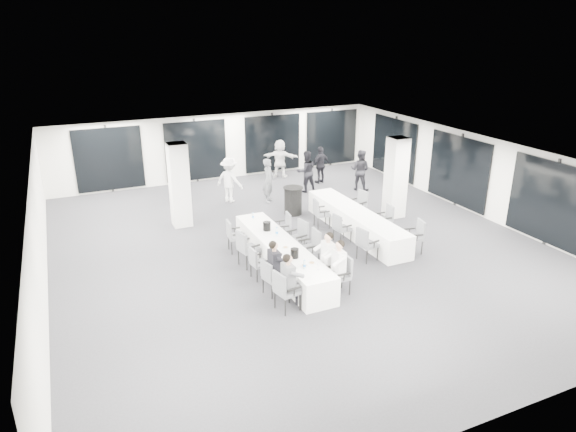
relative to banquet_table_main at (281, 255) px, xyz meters
name	(u,v)px	position (x,y,z in m)	size (l,w,h in m)	color
room	(308,189)	(1.94, 2.26, 1.01)	(14.04, 16.04, 2.84)	#26262B
column_left	(179,185)	(-1.74, 4.35, 1.02)	(0.60, 0.60, 2.80)	silver
column_right	(396,178)	(5.26, 2.15, 1.02)	(0.60, 0.60, 2.80)	silver
banquet_table_main	(281,255)	(0.00, 0.00, 0.00)	(0.90, 5.00, 0.75)	white
banquet_table_side	(356,222)	(3.21, 1.34, 0.00)	(0.90, 5.00, 0.75)	white
cocktail_table	(293,201)	(2.11, 3.77, 0.13)	(0.71, 0.71, 0.99)	black
chair_main_left_near	(284,289)	(-0.84, -2.11, 0.20)	(0.61, 0.64, 1.02)	#4A4C50
chair_main_left_second	(271,276)	(-0.83, -1.28, 0.15)	(0.55, 0.58, 0.92)	#4A4C50
chair_main_left_mid	(257,261)	(-0.83, -0.33, 0.13)	(0.49, 0.53, 0.88)	#4A4C50
chair_main_left_fourth	(246,247)	(-0.84, 0.49, 0.22)	(0.61, 0.65, 1.04)	#4A4C50
chair_main_left_far	(234,234)	(-0.83, 1.59, 0.18)	(0.53, 0.58, 0.97)	#4A4C50
chair_main_right_near	(342,272)	(0.84, -1.90, 0.18)	(0.51, 0.57, 0.98)	#4A4C50
chair_main_right_second	(331,266)	(0.82, -1.35, 0.12)	(0.52, 0.55, 0.87)	#4A4C50
chair_main_right_mid	(311,246)	(0.84, -0.18, 0.22)	(0.54, 0.60, 1.04)	#4A4C50
chair_main_right_fourth	(299,236)	(0.84, 0.62, 0.21)	(0.59, 0.63, 1.03)	#4A4C50
chair_main_right_far	(284,226)	(0.83, 1.66, 0.15)	(0.52, 0.56, 0.92)	#4A4C50
chair_side_left_near	(366,242)	(2.37, -0.55, 0.19)	(0.58, 0.62, 0.99)	#4A4C50
chair_side_left_mid	(340,226)	(2.38, 0.89, 0.15)	(0.50, 0.55, 0.91)	#4A4C50
chair_side_left_far	(320,212)	(2.38, 2.26, 0.17)	(0.55, 0.59, 0.96)	#4A4C50
chair_side_right_near	(416,234)	(4.04, -0.66, 0.19)	(0.59, 0.63, 0.99)	#4A4C50
chair_side_right_mid	(386,218)	(4.04, 0.89, 0.18)	(0.56, 0.60, 0.97)	#4A4C50
chair_side_right_far	(359,203)	(4.04, 2.48, 0.18)	(0.57, 0.60, 0.97)	#4A4C50
seated_guest_a	(291,278)	(-0.67, -2.09, 0.44)	(0.50, 0.38, 1.44)	#56585E
seated_guest_b	(277,264)	(-0.67, -1.26, 0.44)	(0.50, 0.38, 1.44)	black
seated_guest_c	(336,264)	(0.67, -1.89, 0.44)	(0.50, 0.38, 1.44)	silver
seated_guest_d	(326,255)	(0.67, -1.33, 0.44)	(0.50, 0.38, 1.44)	silver
standing_guest_a	(269,178)	(1.84, 5.38, 0.57)	(0.69, 0.56, 1.90)	#56585E
standing_guest_b	(306,169)	(3.68, 5.94, 0.57)	(0.91, 0.56, 1.89)	black
standing_guest_c	(229,177)	(0.50, 6.01, 0.59)	(1.25, 0.64, 1.93)	silver
standing_guest_d	(321,162)	(4.77, 6.77, 0.51)	(1.05, 0.59, 1.78)	black
standing_guest_f	(280,156)	(3.58, 8.33, 0.57)	(1.73, 0.67, 1.89)	silver
standing_guest_g	(177,176)	(-1.27, 7.00, 0.57)	(0.69, 0.56, 1.89)	black
standing_guest_h	(360,167)	(5.77, 5.24, 0.57)	(0.91, 0.55, 1.88)	black
ice_bucket_near	(295,253)	(-0.06, -1.00, 0.50)	(0.22, 0.22, 0.25)	black
ice_bucket_far	(267,226)	(-0.01, 1.01, 0.51)	(0.23, 0.23, 0.26)	black
water_bottle_a	(305,265)	(-0.11, -1.68, 0.49)	(0.07, 0.07, 0.22)	silver
water_bottle_b	(277,232)	(0.10, 0.52, 0.50)	(0.08, 0.08, 0.25)	silver
water_bottle_c	(253,216)	(-0.05, 2.04, 0.47)	(0.06, 0.06, 0.19)	silver
plate_a	(304,265)	(-0.04, -1.53, 0.39)	(0.20, 0.20, 0.03)	white
plate_b	(312,263)	(0.20, -1.48, 0.39)	(0.21, 0.21, 0.03)	white
plate_c	(285,247)	(-0.02, -0.34, 0.39)	(0.19, 0.19, 0.03)	white
wine_glass	(318,264)	(0.17, -1.87, 0.52)	(0.07, 0.07, 0.19)	silver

